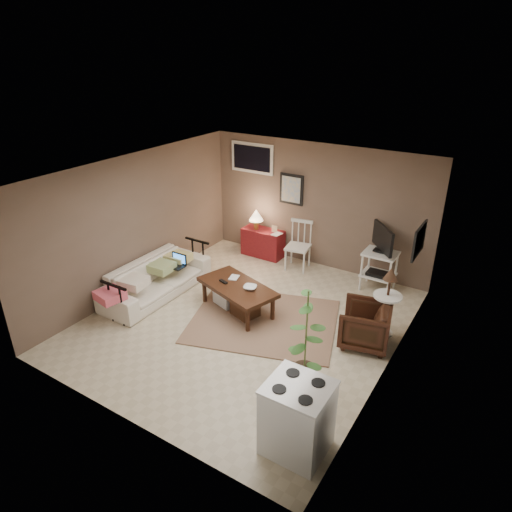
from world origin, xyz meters
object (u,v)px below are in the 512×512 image
Objects in this scene: stove at (297,418)px; potted_plant at (306,337)px; tv_stand at (380,257)px; coffee_table at (237,296)px; spindle_chair at (298,247)px; sofa at (156,273)px; side_table at (388,294)px; red_console at (262,240)px; armchair at (365,323)px.

potted_plant is at bearing 112.01° from stove.
potted_plant reaches higher than tv_stand.
spindle_chair reaches higher than coffee_table.
spindle_chair is 1.61m from tv_stand.
side_table is at bearing -76.28° from sofa.
red_console is 1.14× the size of stove.
sofa is 4.02m from stove.
side_table is at bearing 87.30° from stove.
side_table is (2.14, -1.30, 0.25)m from spindle_chair.
coffee_table is 1.54m from sofa.
red_console is 0.88× the size of side_table.
sofa is 2.75m from spindle_chair.
sofa is at bearing -94.31° from armchair.
coffee_table is 1.50× the size of red_console.
sofa is 1.45× the size of potted_plant.
red_console is 4.05m from potted_plant.
red_console reaches higher than spindle_chair.
side_table is 2.64m from stove.
stove is (0.05, -2.22, 0.08)m from armchair.
coffee_table is at bearing -79.13° from sofa.
red_console is 3.38m from side_table.
red_console reaches higher than armchair.
armchair is 1.39m from potted_plant.
sofa is at bearing 154.89° from stove.
sofa is 2.18× the size of spindle_chair.
side_table is 1.76m from potted_plant.
sofa is at bearing -145.55° from tv_stand.
spindle_chair is at bearing 148.61° from side_table.
stove is (-0.12, -2.62, -0.27)m from side_table.
coffee_table is at bearing 148.85° from potted_plant.
potted_plant reaches higher than stove.
stove is at bearing -92.70° from side_table.
spindle_chair is 1.36× the size of armchair.
tv_stand is at bearing 90.68° from potted_plant.
armchair is at bearing -81.79° from sofa.
spindle_chair reaches higher than armchair.
red_console is at bearing 128.94° from potted_plant.
side_table is 1.29× the size of stove.
potted_plant reaches higher than red_console.
tv_stand is 1.76m from armchair.
potted_plant is at bearing -51.06° from red_console.
spindle_chair is at bearing 86.47° from coffee_table.
tv_stand is 2.99m from potted_plant.
coffee_table is 1.22× the size of tv_stand.
coffee_table is 1.55× the size of spindle_chair.
potted_plant reaches higher than spindle_chair.
armchair is (2.86, -1.84, 0.01)m from red_console.
sofa is 3.92m from tv_stand.
tv_stand is at bearing -55.55° from sofa.
tv_stand is 3.94m from stove.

